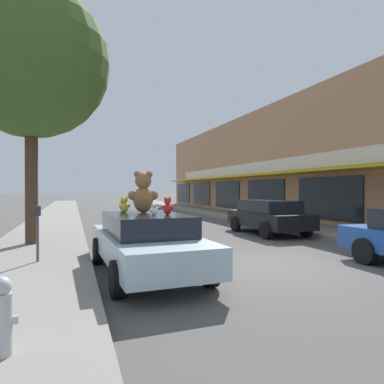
{
  "coord_description": "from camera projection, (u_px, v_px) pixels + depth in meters",
  "views": [
    {
      "loc": [
        -4.49,
        -7.16,
        1.83
      ],
      "look_at": [
        -0.63,
        3.88,
        1.73
      ],
      "focal_mm": 32.0,
      "sensor_mm": 36.0,
      "label": 1
    }
  ],
  "objects": [
    {
      "name": "teddy_bear_red",
      "position": [
        168.0,
        206.0,
        7.13
      ],
      "size": [
        0.25,
        0.25,
        0.37
      ],
      "rotation": [
        0.0,
        0.0,
        2.36
      ],
      "color": "red",
      "rests_on": "plush_art_car"
    },
    {
      "name": "fire_hydrant",
      "position": [
        0.0,
        316.0,
        3.4
      ],
      "size": [
        0.33,
        0.22,
        0.79
      ],
      "color": "#B2B2B7",
      "rests_on": "sidewalk_near"
    },
    {
      "name": "teddy_bear_teal",
      "position": [
        123.0,
        205.0,
        8.24
      ],
      "size": [
        0.21,
        0.19,
        0.29
      ],
      "rotation": [
        0.0,
        0.0,
        2.51
      ],
      "color": "teal",
      "rests_on": "plush_art_car"
    },
    {
      "name": "parked_car_far_center",
      "position": [
        268.0,
        216.0,
        13.92
      ],
      "size": [
        1.94,
        4.01,
        1.37
      ],
      "color": "black",
      "rests_on": "ground_plane"
    },
    {
      "name": "storefront_row",
      "position": [
        335.0,
        164.0,
        23.0
      ],
      "size": [
        12.27,
        38.83,
        6.99
      ],
      "color": "tan",
      "rests_on": "ground_plane"
    },
    {
      "name": "sidewalk_near",
      "position": [
        19.0,
        281.0,
        6.46
      ],
      "size": [
        2.73,
        90.0,
        0.17
      ],
      "color": "gray",
      "rests_on": "ground_plane"
    },
    {
      "name": "street_tree",
      "position": [
        31.0,
        61.0,
        10.38
      ],
      "size": [
        4.67,
        4.67,
        7.89
      ],
      "color": "#473323",
      "rests_on": "sidewalk_near"
    },
    {
      "name": "teddy_bear_giant",
      "position": [
        143.0,
        193.0,
        7.76
      ],
      "size": [
        0.71,
        0.46,
        0.95
      ],
      "rotation": [
        0.0,
        0.0,
        2.99
      ],
      "color": "olive",
      "rests_on": "plush_art_car"
    },
    {
      "name": "teddy_bear_cream",
      "position": [
        154.0,
        209.0,
        7.1
      ],
      "size": [
        0.17,
        0.18,
        0.25
      ],
      "rotation": [
        0.0,
        0.0,
        4.02
      ],
      "color": "beige",
      "rests_on": "plush_art_car"
    },
    {
      "name": "ground_plane",
      "position": [
        270.0,
        265.0,
        8.26
      ],
      "size": [
        260.0,
        260.0,
        0.0
      ],
      "primitive_type": "plane",
      "color": "#514F4C"
    },
    {
      "name": "teddy_bear_white",
      "position": [
        154.0,
        209.0,
        6.98
      ],
      "size": [
        0.19,
        0.12,
        0.25
      ],
      "rotation": [
        0.0,
        0.0,
        3.29
      ],
      "color": "white",
      "rests_on": "plush_art_car"
    },
    {
      "name": "plush_art_car",
      "position": [
        146.0,
        241.0,
        7.37
      ],
      "size": [
        2.06,
        4.62,
        1.29
      ],
      "rotation": [
        0.0,
        0.0,
        0.04
      ],
      "color": "#ADC6D1",
      "rests_on": "ground_plane"
    },
    {
      "name": "parking_meter",
      "position": [
        38.0,
        226.0,
        7.83
      ],
      "size": [
        0.14,
        0.1,
        1.27
      ],
      "color": "#4C4C51",
      "rests_on": "sidewalk_near"
    },
    {
      "name": "teddy_bear_yellow",
      "position": [
        125.0,
        205.0,
        7.87
      ],
      "size": [
        0.28,
        0.19,
        0.37
      ],
      "rotation": [
        0.0,
        0.0,
        2.85
      ],
      "color": "yellow",
      "rests_on": "plush_art_car"
    }
  ]
}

